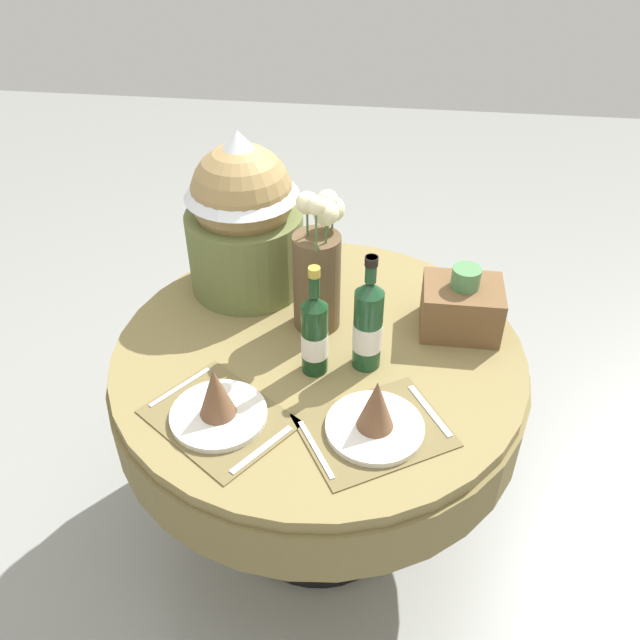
{
  "coord_description": "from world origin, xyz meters",
  "views": [
    {
      "loc": [
        0.18,
        -1.4,
        1.96
      ],
      "look_at": [
        0.0,
        0.03,
        0.84
      ],
      "focal_mm": 37.37,
      "sensor_mm": 36.0,
      "label": 1
    }
  ],
  "objects_px": {
    "wine_bottle_right": "(368,325)",
    "woven_basket_side_right": "(461,306)",
    "flower_vase": "(318,269)",
    "gift_tub_back_left": "(243,209)",
    "wine_bottle_left": "(315,334)",
    "place_setting_left": "(217,405)",
    "dining_table": "(319,384)",
    "place_setting_right": "(375,417)"
  },
  "relations": [
    {
      "from": "place_setting_left",
      "to": "dining_table",
      "type": "bearing_deg",
      "value": 54.21
    },
    {
      "from": "flower_vase",
      "to": "wine_bottle_right",
      "type": "bearing_deg",
      "value": -46.75
    },
    {
      "from": "place_setting_left",
      "to": "wine_bottle_right",
      "type": "distance_m",
      "value": 0.43
    },
    {
      "from": "dining_table",
      "to": "gift_tub_back_left",
      "type": "xyz_separation_m",
      "value": [
        -0.26,
        0.29,
        0.4
      ]
    },
    {
      "from": "wine_bottle_left",
      "to": "woven_basket_side_right",
      "type": "height_order",
      "value": "wine_bottle_left"
    },
    {
      "from": "wine_bottle_left",
      "to": "woven_basket_side_right",
      "type": "relative_size",
      "value": 1.47
    },
    {
      "from": "dining_table",
      "to": "place_setting_right",
      "type": "bearing_deg",
      "value": -59.03
    },
    {
      "from": "dining_table",
      "to": "place_setting_left",
      "type": "relative_size",
      "value": 2.73
    },
    {
      "from": "dining_table",
      "to": "gift_tub_back_left",
      "type": "distance_m",
      "value": 0.56
    },
    {
      "from": "wine_bottle_right",
      "to": "woven_basket_side_right",
      "type": "xyz_separation_m",
      "value": [
        0.25,
        0.19,
        -0.05
      ]
    },
    {
      "from": "place_setting_left",
      "to": "place_setting_right",
      "type": "xyz_separation_m",
      "value": [
        0.38,
        0.01,
        0.0
      ]
    },
    {
      "from": "flower_vase",
      "to": "wine_bottle_right",
      "type": "distance_m",
      "value": 0.23
    },
    {
      "from": "dining_table",
      "to": "wine_bottle_left",
      "type": "xyz_separation_m",
      "value": [
        0.0,
        -0.08,
        0.25
      ]
    },
    {
      "from": "dining_table",
      "to": "woven_basket_side_right",
      "type": "relative_size",
      "value": 5.28
    },
    {
      "from": "place_setting_left",
      "to": "wine_bottle_left",
      "type": "bearing_deg",
      "value": 44.39
    },
    {
      "from": "place_setting_right",
      "to": "wine_bottle_left",
      "type": "height_order",
      "value": "wine_bottle_left"
    },
    {
      "from": "place_setting_right",
      "to": "place_setting_left",
      "type": "bearing_deg",
      "value": -179.12
    },
    {
      "from": "gift_tub_back_left",
      "to": "wine_bottle_left",
      "type": "bearing_deg",
      "value": -55.02
    },
    {
      "from": "wine_bottle_left",
      "to": "wine_bottle_right",
      "type": "xyz_separation_m",
      "value": [
        0.13,
        0.04,
        0.01
      ]
    },
    {
      "from": "place_setting_left",
      "to": "wine_bottle_right",
      "type": "height_order",
      "value": "wine_bottle_right"
    },
    {
      "from": "dining_table",
      "to": "wine_bottle_left",
      "type": "bearing_deg",
      "value": -88.6
    },
    {
      "from": "dining_table",
      "to": "wine_bottle_left",
      "type": "distance_m",
      "value": 0.27
    },
    {
      "from": "place_setting_left",
      "to": "place_setting_right",
      "type": "distance_m",
      "value": 0.38
    },
    {
      "from": "dining_table",
      "to": "place_setting_right",
      "type": "relative_size",
      "value": 2.75
    },
    {
      "from": "wine_bottle_left",
      "to": "gift_tub_back_left",
      "type": "bearing_deg",
      "value": 124.98
    },
    {
      "from": "place_setting_right",
      "to": "wine_bottle_left",
      "type": "bearing_deg",
      "value": 130.0
    },
    {
      "from": "flower_vase",
      "to": "gift_tub_back_left",
      "type": "relative_size",
      "value": 0.89
    },
    {
      "from": "wine_bottle_right",
      "to": "gift_tub_back_left",
      "type": "distance_m",
      "value": 0.53
    },
    {
      "from": "wine_bottle_right",
      "to": "gift_tub_back_left",
      "type": "relative_size",
      "value": 0.68
    },
    {
      "from": "flower_vase",
      "to": "gift_tub_back_left",
      "type": "distance_m",
      "value": 0.31
    },
    {
      "from": "dining_table",
      "to": "place_setting_left",
      "type": "bearing_deg",
      "value": -125.79
    },
    {
      "from": "wine_bottle_left",
      "to": "wine_bottle_right",
      "type": "distance_m",
      "value": 0.14
    },
    {
      "from": "wine_bottle_left",
      "to": "gift_tub_back_left",
      "type": "distance_m",
      "value": 0.48
    },
    {
      "from": "gift_tub_back_left",
      "to": "flower_vase",
      "type": "bearing_deg",
      "value": -35.52
    },
    {
      "from": "wine_bottle_right",
      "to": "wine_bottle_left",
      "type": "bearing_deg",
      "value": -163.38
    },
    {
      "from": "wine_bottle_right",
      "to": "woven_basket_side_right",
      "type": "distance_m",
      "value": 0.32
    },
    {
      "from": "flower_vase",
      "to": "wine_bottle_left",
      "type": "height_order",
      "value": "flower_vase"
    },
    {
      "from": "dining_table",
      "to": "place_setting_right",
      "type": "height_order",
      "value": "place_setting_right"
    },
    {
      "from": "gift_tub_back_left",
      "to": "dining_table",
      "type": "bearing_deg",
      "value": -48.12
    },
    {
      "from": "flower_vase",
      "to": "wine_bottle_right",
      "type": "xyz_separation_m",
      "value": [
        0.15,
        -0.16,
        -0.05
      ]
    },
    {
      "from": "wine_bottle_right",
      "to": "gift_tub_back_left",
      "type": "height_order",
      "value": "gift_tub_back_left"
    },
    {
      "from": "place_setting_right",
      "to": "woven_basket_side_right",
      "type": "relative_size",
      "value": 1.92
    }
  ]
}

